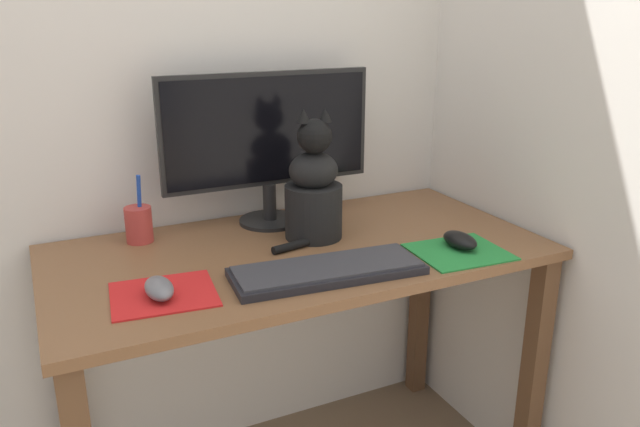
{
  "coord_description": "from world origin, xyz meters",
  "views": [
    {
      "loc": [
        -0.58,
        -1.32,
        1.29
      ],
      "look_at": [
        0.03,
        -0.06,
        0.83
      ],
      "focal_mm": 35.0,
      "sensor_mm": 36.0,
      "label": 1
    }
  ],
  "objects_px": {
    "monitor": "(268,138)",
    "computer_mouse_left": "(159,288)",
    "pen_cup": "(139,224)",
    "keyboard": "(327,270)",
    "cat": "(314,191)",
    "computer_mouse_right": "(460,240)"
  },
  "relations": [
    {
      "from": "computer_mouse_right",
      "to": "cat",
      "type": "relative_size",
      "value": 0.32
    },
    {
      "from": "keyboard",
      "to": "monitor",
      "type": "bearing_deg",
      "value": 92.82
    },
    {
      "from": "cat",
      "to": "computer_mouse_left",
      "type": "bearing_deg",
      "value": -147.38
    },
    {
      "from": "monitor",
      "to": "cat",
      "type": "bearing_deg",
      "value": -69.63
    },
    {
      "from": "computer_mouse_left",
      "to": "computer_mouse_right",
      "type": "bearing_deg",
      "value": -3.32
    },
    {
      "from": "pen_cup",
      "to": "computer_mouse_right",
      "type": "bearing_deg",
      "value": -29.23
    },
    {
      "from": "monitor",
      "to": "computer_mouse_right",
      "type": "relative_size",
      "value": 5.38
    },
    {
      "from": "keyboard",
      "to": "pen_cup",
      "type": "height_order",
      "value": "pen_cup"
    },
    {
      "from": "cat",
      "to": "pen_cup",
      "type": "relative_size",
      "value": 1.9
    },
    {
      "from": "computer_mouse_left",
      "to": "cat",
      "type": "height_order",
      "value": "cat"
    },
    {
      "from": "cat",
      "to": "pen_cup",
      "type": "bearing_deg",
      "value": 167.73
    },
    {
      "from": "computer_mouse_left",
      "to": "pen_cup",
      "type": "height_order",
      "value": "pen_cup"
    },
    {
      "from": "computer_mouse_left",
      "to": "computer_mouse_right",
      "type": "xyz_separation_m",
      "value": [
        0.73,
        -0.04,
        0.0
      ]
    },
    {
      "from": "monitor",
      "to": "computer_mouse_left",
      "type": "relative_size",
      "value": 5.44
    },
    {
      "from": "monitor",
      "to": "pen_cup",
      "type": "distance_m",
      "value": 0.4
    },
    {
      "from": "cat",
      "to": "keyboard",
      "type": "bearing_deg",
      "value": -98.48
    },
    {
      "from": "keyboard",
      "to": "computer_mouse_right",
      "type": "distance_m",
      "value": 0.36
    },
    {
      "from": "computer_mouse_left",
      "to": "pen_cup",
      "type": "xyz_separation_m",
      "value": [
        0.02,
        0.35,
        0.03
      ]
    },
    {
      "from": "cat",
      "to": "pen_cup",
      "type": "distance_m",
      "value": 0.45
    },
    {
      "from": "keyboard",
      "to": "pen_cup",
      "type": "distance_m",
      "value": 0.52
    },
    {
      "from": "cat",
      "to": "pen_cup",
      "type": "height_order",
      "value": "cat"
    },
    {
      "from": "monitor",
      "to": "computer_mouse_right",
      "type": "xyz_separation_m",
      "value": [
        0.35,
        -0.39,
        -0.21
      ]
    }
  ]
}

